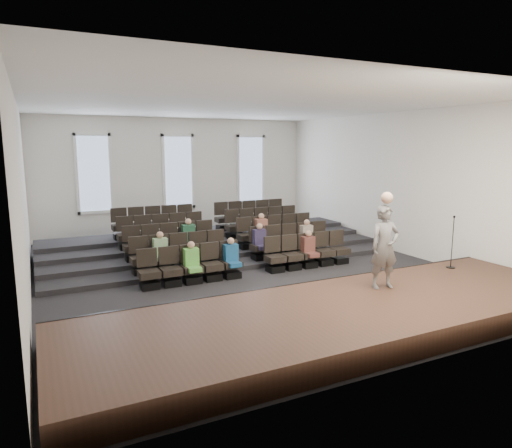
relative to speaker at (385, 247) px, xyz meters
The scene contains 14 objects.
ground 4.96m from the speaker, 108.38° to the left, with size 14.00×14.00×0.00m, color black.
ceiling 5.91m from the speaker, 108.38° to the left, with size 12.00×14.00×0.02m, color white.
wall_back 11.66m from the speaker, 97.39° to the left, with size 12.00×0.04×5.00m, color white.
wall_front 3.11m from the speaker, 120.61° to the right, with size 12.00×0.04×5.00m, color white.
wall_left 8.82m from the speaker, 149.11° to the left, with size 0.04×14.00×5.00m, color white.
wall_right 6.46m from the speaker, 44.81° to the left, with size 0.04×14.00×5.00m, color white.
stage 2.03m from the speaker, 157.97° to the right, with size 11.80×3.60×0.50m, color #3F261B.
stage_lip 2.26m from the speaker, 142.04° to the left, with size 11.80×0.06×0.52m, color black.
risers 7.92m from the speaker, 101.03° to the left, with size 11.80×4.80×0.60m.
seating_rows 6.27m from the speaker, 103.90° to the left, with size 6.80×4.70×1.67m.
windows 11.61m from the speaker, 97.44° to the left, with size 8.44×0.10×3.24m.
audience 5.09m from the speaker, 107.23° to the left, with size 5.45×2.64×1.10m.
speaker is the anchor object (origin of this frame).
mic_stand 3.01m from the speaker, 11.05° to the left, with size 0.24×0.24×1.45m.
Camera 1 is at (-5.76, -12.47, 3.79)m, focal length 32.00 mm.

